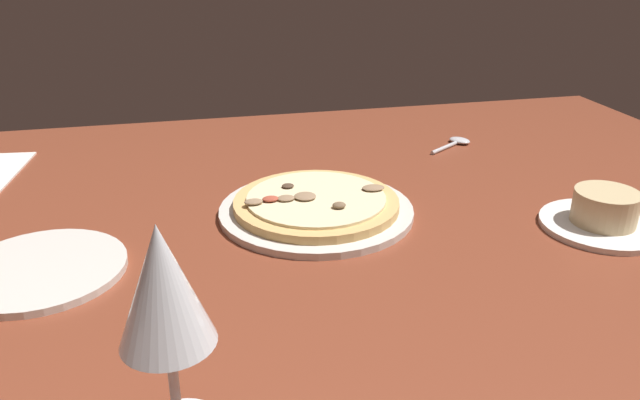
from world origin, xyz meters
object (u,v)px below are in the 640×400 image
at_px(wine_glass_far, 164,294).
at_px(spoon, 456,142).
at_px(pizza_main, 317,206).
at_px(side_plate, 41,269).
at_px(ramekin_on_saucer, 604,214).

distance_m(wine_glass_far, spoon, 0.80).
height_order(pizza_main, side_plate, pizza_main).
bearing_deg(side_plate, spoon, -153.86).
bearing_deg(wine_glass_far, spoon, -129.71).
xyz_separation_m(side_plate, spoon, (-0.65, -0.32, 0.00)).
bearing_deg(side_plate, pizza_main, -165.96).
xyz_separation_m(wine_glass_far, side_plate, (0.15, -0.29, -0.12)).
bearing_deg(ramekin_on_saucer, wine_glass_far, 24.27).
height_order(wine_glass_far, side_plate, wine_glass_far).
relative_size(ramekin_on_saucer, wine_glass_far, 0.87).
height_order(pizza_main, ramekin_on_saucer, ramekin_on_saucer).
xyz_separation_m(pizza_main, wine_glass_far, (0.19, 0.37, 0.12)).
xyz_separation_m(pizza_main, ramekin_on_saucer, (-0.36, 0.13, 0.01)).
height_order(ramekin_on_saucer, wine_glass_far, wine_glass_far).
height_order(ramekin_on_saucer, side_plate, ramekin_on_saucer).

